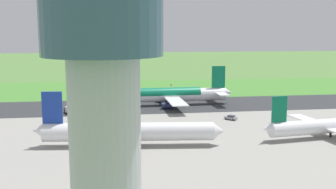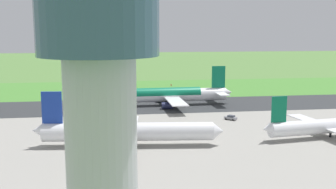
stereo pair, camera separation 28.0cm
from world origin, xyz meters
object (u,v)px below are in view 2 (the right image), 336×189
airliner_parked_near (330,126)px  no_stopping_sign (171,87)px  airliner_main (169,95)px  service_truck_fuel (69,110)px  service_car_ops (231,118)px  airliner_parked_mid (127,131)px  traffic_cone_orange (161,91)px

airliner_parked_near → no_stopping_sign: (31.61, -97.19, -1.78)m
airliner_main → service_truck_fuel: size_ratio=8.69×
service_truck_fuel → no_stopping_sign: (-45.86, -53.27, 0.27)m
airliner_parked_near → service_car_ops: bearing=-49.8°
airliner_parked_mid → service_car_ops: size_ratio=11.76×
airliner_parked_near → airliner_main: bearing=-54.8°
no_stopping_sign → airliner_parked_mid: bearing=75.1°
airliner_parked_near → airliner_parked_mid: (57.66, 0.90, 0.56)m
airliner_main → traffic_cone_orange: airliner_main is taller
airliner_parked_near → traffic_cone_orange: bearing=-68.0°
service_truck_fuel → no_stopping_sign: size_ratio=2.19×
airliner_main → service_car_ops: (-17.21, 29.47, -3.51)m
airliner_parked_mid → traffic_cone_orange: airliner_parked_mid is taller
service_car_ops → no_stopping_sign: bearing=-82.0°
service_car_ops → traffic_cone_orange: size_ratio=7.80×
airliner_main → airliner_parked_near: airliner_main is taller
service_car_ops → traffic_cone_orange: bearing=-76.7°
airliner_parked_mid → airliner_main: bearing=-108.7°
traffic_cone_orange → service_car_ops: bearing=103.3°
airliner_main → airliner_parked_mid: size_ratio=1.07×
airliner_main → no_stopping_sign: bearing=-99.6°
airliner_main → service_truck_fuel: (38.73, 11.05, -2.95)m
airliner_main → airliner_parked_mid: 58.98m
airliner_parked_near → service_car_ops: (21.53, -25.50, -2.61)m
traffic_cone_orange → service_truck_fuel: bearing=50.7°
airliner_main → traffic_cone_orange: (-1.27, -37.75, -4.08)m
service_truck_fuel → no_stopping_sign: no_stopping_sign is taller
airliner_parked_near → service_truck_fuel: (77.47, -43.91, -2.06)m
airliner_parked_near → service_car_ops: size_ratio=10.10×
airliner_main → airliner_parked_mid: (18.92, 55.86, -0.33)m
no_stopping_sign → airliner_main: bearing=80.4°
service_truck_fuel → traffic_cone_orange: size_ratio=11.31×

